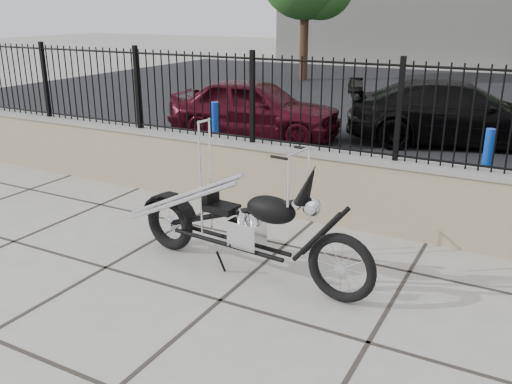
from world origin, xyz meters
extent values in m
plane|color=#99968E|center=(0.00, 0.00, 0.00)|extent=(90.00, 90.00, 0.00)
plane|color=black|center=(0.00, 12.50, 0.00)|extent=(30.00, 30.00, 0.00)
cube|color=gray|center=(0.00, 2.50, 0.48)|extent=(14.00, 0.36, 0.96)
cube|color=black|center=(0.00, 2.50, 1.56)|extent=(14.00, 0.08, 1.20)
imported|color=#400914|center=(-3.11, 6.48, 0.65)|extent=(3.95, 1.92, 1.30)
imported|color=black|center=(0.91, 7.90, 0.66)|extent=(4.88, 3.12, 1.32)
cylinder|color=#0B1EB2|center=(-2.83, 4.39, 0.55)|extent=(0.16, 0.16, 1.10)
cylinder|color=#0B2AB0|center=(1.90, 4.26, 0.56)|extent=(0.15, 0.15, 1.11)
cylinder|color=#382619|center=(-6.23, 16.28, 1.68)|extent=(0.34, 0.34, 3.35)
camera|label=1|loc=(2.54, -3.98, 2.73)|focal=38.00mm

